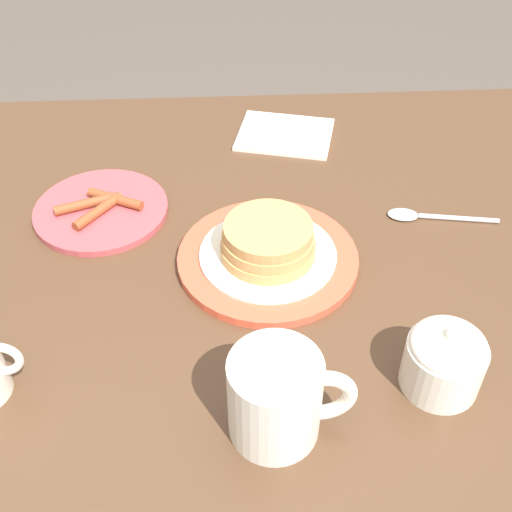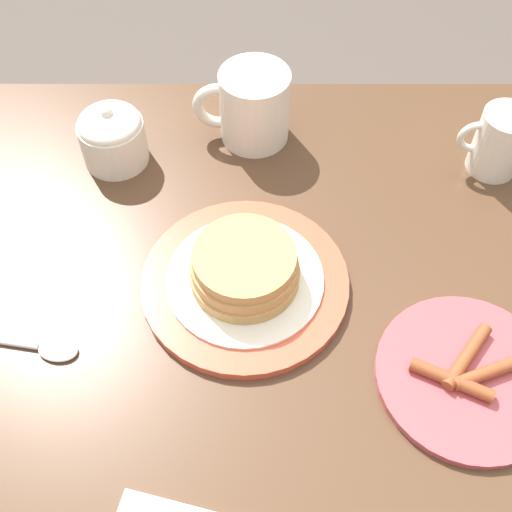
{
  "view_description": "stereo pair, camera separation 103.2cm",
  "coord_description": "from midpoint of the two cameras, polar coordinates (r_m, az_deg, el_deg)",
  "views": [
    {
      "loc": [
        0.0,
        -0.67,
        1.33
      ],
      "look_at": [
        0.04,
        -0.07,
        0.78
      ],
      "focal_mm": 45.0,
      "sensor_mm": 36.0,
      "label": 1
    },
    {
      "loc": [
        0.04,
        0.36,
        1.37
      ],
      "look_at": [
        0.04,
        -0.07,
        0.78
      ],
      "focal_mm": 45.0,
      "sensor_mm": 36.0,
      "label": 2
    }
  ],
  "objects": [
    {
      "name": "dining_table",
      "position": [
        0.75,
        2.24,
        -47.84
      ],
      "size": [
        1.22,
        0.81,
        0.75
      ],
      "color": "#4C3321",
      "rests_on": "ground_plane"
    },
    {
      "name": "creamer_pitcher",
      "position": [
        0.63,
        30.83,
        -24.06
      ],
      "size": [
        0.11,
        0.07,
        0.09
      ],
      "color": "silver",
      "rests_on": "dining_table"
    },
    {
      "name": "spoon",
      "position": [
        0.67,
        -34.6,
        -48.1
      ],
      "size": [
        0.16,
        0.04,
        0.01
      ],
      "color": "silver",
      "rests_on": "dining_table"
    },
    {
      "name": "pancake_plate",
      "position": [
        0.59,
        -4.09,
        -46.44
      ],
      "size": [
        0.24,
        0.24,
        0.06
      ],
      "color": "#DB5138",
      "rests_on": "dining_table"
    },
    {
      "name": "sugar_bowl",
      "position": [
        0.6,
        -21.69,
        -24.44
      ],
      "size": [
        0.09,
        0.09,
        0.09
      ],
      "color": "silver",
      "rests_on": "dining_table"
    },
    {
      "name": "ground_plane",
      "position": [
        1.36,
        1.13,
        -42.58
      ],
      "size": [
        8.0,
        8.0,
        0.0
      ],
      "primitive_type": "plane",
      "color": "#51473F"
    },
    {
      "name": "coffee_mug",
      "position": [
        0.57,
        -2.35,
        -21.25
      ],
      "size": [
        0.13,
        0.09,
        0.1
      ],
      "color": "silver",
      "rests_on": "dining_table"
    },
    {
      "name": "side_plate_bacon",
      "position": [
        0.67,
        30.48,
        -52.7
      ],
      "size": [
        0.19,
        0.19,
        0.02
      ],
      "color": "#B2474C",
      "rests_on": "dining_table"
    }
  ]
}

